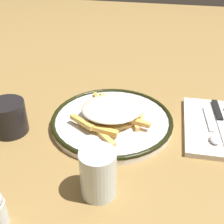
{
  "coord_description": "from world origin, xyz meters",
  "views": [
    {
      "loc": [
        -0.12,
        0.57,
        0.42
      ],
      "look_at": [
        0.0,
        0.0,
        0.04
      ],
      "focal_mm": 47.09,
      "sensor_mm": 36.0,
      "label": 1
    }
  ],
  "objects_px": {
    "fries_heap": "(112,111)",
    "water_glass": "(98,173)",
    "coffee_mug": "(8,117)",
    "knife": "(220,120)",
    "spoon": "(212,131)",
    "plate": "(112,121)",
    "napkin": "(221,127)"
  },
  "relations": [
    {
      "from": "fries_heap",
      "to": "coffee_mug",
      "type": "bearing_deg",
      "value": 17.95
    },
    {
      "from": "napkin",
      "to": "water_glass",
      "type": "relative_size",
      "value": 2.51
    },
    {
      "from": "napkin",
      "to": "knife",
      "type": "relative_size",
      "value": 1.11
    },
    {
      "from": "knife",
      "to": "coffee_mug",
      "type": "height_order",
      "value": "coffee_mug"
    },
    {
      "from": "fries_heap",
      "to": "spoon",
      "type": "xyz_separation_m",
      "value": [
        -0.23,
        -0.0,
        -0.02
      ]
    },
    {
      "from": "fries_heap",
      "to": "water_glass",
      "type": "bearing_deg",
      "value": 95.52
    },
    {
      "from": "plate",
      "to": "knife",
      "type": "height_order",
      "value": "same"
    },
    {
      "from": "plate",
      "to": "coffee_mug",
      "type": "relative_size",
      "value": 2.72
    },
    {
      "from": "knife",
      "to": "coffee_mug",
      "type": "relative_size",
      "value": 1.94
    },
    {
      "from": "plate",
      "to": "fries_heap",
      "type": "distance_m",
      "value": 0.03
    },
    {
      "from": "water_glass",
      "to": "coffee_mug",
      "type": "height_order",
      "value": "water_glass"
    },
    {
      "from": "fries_heap",
      "to": "napkin",
      "type": "bearing_deg",
      "value": -172.22
    },
    {
      "from": "plate",
      "to": "napkin",
      "type": "height_order",
      "value": "plate"
    },
    {
      "from": "spoon",
      "to": "water_glass",
      "type": "distance_m",
      "value": 0.3
    },
    {
      "from": "plate",
      "to": "coffee_mug",
      "type": "distance_m",
      "value": 0.24
    },
    {
      "from": "knife",
      "to": "water_glass",
      "type": "height_order",
      "value": "water_glass"
    },
    {
      "from": "napkin",
      "to": "knife",
      "type": "height_order",
      "value": "knife"
    },
    {
      "from": "knife",
      "to": "coffee_mug",
      "type": "bearing_deg",
      "value": 14.83
    },
    {
      "from": "fries_heap",
      "to": "water_glass",
      "type": "distance_m",
      "value": 0.21
    },
    {
      "from": "water_glass",
      "to": "napkin",
      "type": "bearing_deg",
      "value": -133.68
    },
    {
      "from": "knife",
      "to": "spoon",
      "type": "distance_m",
      "value": 0.06
    },
    {
      "from": "knife",
      "to": "fries_heap",
      "type": "bearing_deg",
      "value": 11.94
    },
    {
      "from": "plate",
      "to": "water_glass",
      "type": "bearing_deg",
      "value": 95.63
    },
    {
      "from": "napkin",
      "to": "spoon",
      "type": "relative_size",
      "value": 1.52
    },
    {
      "from": "spoon",
      "to": "plate",
      "type": "bearing_deg",
      "value": -0.41
    },
    {
      "from": "napkin",
      "to": "coffee_mug",
      "type": "distance_m",
      "value": 0.5
    },
    {
      "from": "plate",
      "to": "napkin",
      "type": "bearing_deg",
      "value": -172.66
    },
    {
      "from": "napkin",
      "to": "knife",
      "type": "xyz_separation_m",
      "value": [
        0.0,
        -0.02,
        0.01
      ]
    },
    {
      "from": "plate",
      "to": "spoon",
      "type": "distance_m",
      "value": 0.23
    },
    {
      "from": "plate",
      "to": "knife",
      "type": "distance_m",
      "value": 0.26
    },
    {
      "from": "plate",
      "to": "water_glass",
      "type": "xyz_separation_m",
      "value": [
        -0.02,
        0.21,
        0.04
      ]
    },
    {
      "from": "knife",
      "to": "water_glass",
      "type": "xyz_separation_m",
      "value": [
        0.23,
        0.27,
        0.03
      ]
    }
  ]
}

